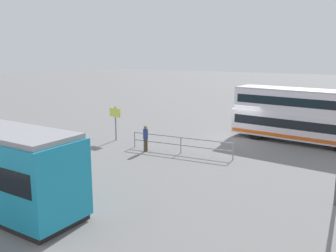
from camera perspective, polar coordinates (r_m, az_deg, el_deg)
ground_plane at (r=28.23m, az=11.16°, el=-2.00°), size 160.00×160.00×0.00m
double_decker_bus at (r=27.94m, az=20.34°, el=1.46°), size 10.49×3.91×3.85m
pedestrian_near_railing at (r=24.24m, az=-3.48°, el=-1.63°), size 0.34×0.36×1.73m
pedestrian_railing at (r=23.83m, az=1.99°, el=-2.51°), size 6.98×0.43×1.08m
info_sign at (r=27.31m, az=-8.13°, el=1.37°), size 1.06×0.22×2.51m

